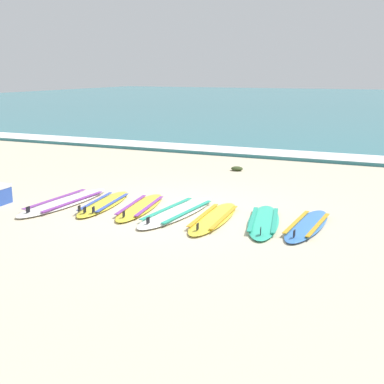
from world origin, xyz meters
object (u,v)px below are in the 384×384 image
surfboard_0 (65,202)px  surfboard_1 (104,204)px  surfboard_4 (214,218)px  surfboard_3 (178,212)px  surfboard_6 (307,225)px  surfboard_2 (140,207)px  surfboard_5 (264,221)px

surfboard_0 → surfboard_1: same height
surfboard_1 → surfboard_4: size_ratio=0.97×
surfboard_0 → surfboard_4: (3.09, 0.13, 0.00)m
surfboard_3 → surfboard_6: (2.34, 0.12, 0.00)m
surfboard_2 → surfboard_3: bearing=-1.3°
surfboard_0 → surfboard_6: 4.70m
surfboard_1 → surfboard_6: 3.90m
surfboard_2 → surfboard_5: bearing=0.6°
surfboard_0 → surfboard_4: bearing=2.5°
surfboard_0 → surfboard_5: (3.96, 0.28, 0.00)m
surfboard_3 → surfboard_5: 1.61m
surfboard_3 → surfboard_4: bearing=-8.2°
surfboard_0 → surfboard_5: bearing=4.1°
surfboard_1 → surfboard_3: size_ratio=0.84×
surfboard_5 → surfboard_6: size_ratio=1.04×
surfboard_6 → surfboard_0: bearing=-175.6°
surfboard_3 → surfboard_6: size_ratio=1.21×
surfboard_3 → surfboard_6: bearing=2.9°
surfboard_1 → surfboard_5: 3.17m
surfboard_4 → surfboard_5: (0.86, 0.15, 0.00)m
surfboard_1 → surfboard_2: size_ratio=0.99×
surfboard_5 → surfboard_6: bearing=6.1°
surfboard_3 → surfboard_4: (0.75, -0.11, 0.00)m
surfboard_0 → surfboard_3: 2.36m
surfboard_0 → surfboard_3: (2.35, 0.24, 0.00)m
surfboard_1 → surfboard_2: (0.77, 0.06, -0.00)m
surfboard_2 → surfboard_3: 0.79m
surfboard_2 → surfboard_6: bearing=1.9°
surfboard_6 → surfboard_3: bearing=-177.1°
surfboard_4 → surfboard_5: size_ratio=1.01×
surfboard_4 → surfboard_6: 1.61m
surfboard_2 → surfboard_6: (3.13, 0.10, 0.00)m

